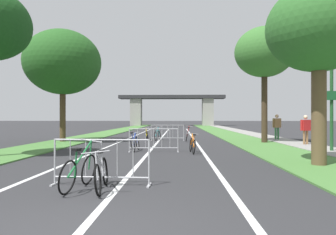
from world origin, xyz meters
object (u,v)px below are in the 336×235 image
Objects in this scene: bicycle_silver_3 at (101,173)px; pedestrian_waiting at (277,125)px; bicycle_orange_2 at (193,145)px; bicycle_yellow_5 at (147,135)px; tree_right_pine_far at (264,53)px; crowd_barrier_nearest at (101,162)px; bicycle_red_0 at (187,135)px; tree_left_pine_near at (63,62)px; lamppost_with_sign at (332,87)px; tree_right_oak_mid at (319,29)px; pedestrian_in_red_jacket at (306,127)px; bicycle_green_1 at (79,171)px; bicycle_teal_4 at (157,135)px; bicycle_blue_6 at (135,143)px; crowd_barrier_second at (154,140)px; crowd_barrier_third at (167,133)px.

pedestrian_waiting is (8.24, 14.51, 0.72)m from bicycle_silver_3.
bicycle_orange_2 is 8.21m from bicycle_yellow_5.
crowd_barrier_nearest is (-6.93, -11.86, -4.94)m from tree_right_pine_far.
bicycle_yellow_5 is (-7.37, 2.28, -5.10)m from tree_right_pine_far.
bicycle_red_0 is at bearing 172.32° from pedestrian_waiting.
tree_left_pine_near is 15.16m from lamppost_with_sign.
tree_left_pine_near is 1.22× the size of tree_right_oak_mid.
bicycle_silver_3 is at bearing -89.65° from bicycle_yellow_5.
pedestrian_in_red_jacket is (2.52, 7.23, -3.30)m from tree_right_oak_mid.
bicycle_yellow_5 is at bearing 20.94° from tree_left_pine_near.
bicycle_green_1 is 14.49m from bicycle_teal_4.
bicycle_red_0 reaches higher than bicycle_orange_2.
pedestrian_waiting is at bearing 41.35° from bicycle_blue_6.
tree_right_oak_mid reaches higher than bicycle_green_1.
bicycle_green_1 is 0.96× the size of bicycle_blue_6.
tree_right_pine_far is 5.06m from pedestrian_in_red_jacket.
crowd_barrier_second is 1.34× the size of pedestrian_in_red_jacket.
bicycle_orange_2 is 1.00× the size of bicycle_yellow_5.
crowd_barrier_nearest is at bearing -81.00° from bicycle_teal_4.
pedestrian_in_red_jacket is at bearing 49.47° from crowd_barrier_nearest.
lamppost_with_sign reaches higher than bicycle_teal_4.
tree_left_pine_near is at bearing 114.44° from crowd_barrier_nearest.
bicycle_yellow_5 is (-2.79, 7.72, 0.01)m from bicycle_orange_2.
bicycle_silver_3 is at bearing -133.95° from pedestrian_waiting.
pedestrian_in_red_jacket is (6.35, 3.76, 0.67)m from bicycle_orange_2.
tree_right_oak_mid is 6.51m from bicycle_orange_2.
bicycle_silver_3 is at bearing -138.47° from lamppost_with_sign.
bicycle_green_1 is 0.93× the size of pedestrian_waiting.
tree_right_oak_mid is at bearing -120.43° from lamppost_with_sign.
bicycle_orange_2 is at bearing -13.79° from crowd_barrier_second.
tree_right_pine_far reaches higher than bicycle_red_0.
bicycle_silver_3 is at bearing -93.55° from crowd_barrier_third.
tree_left_pine_near reaches higher than bicycle_orange_2.
tree_right_oak_mid reaches higher than bicycle_red_0.
tree_left_pine_near is at bearing 156.73° from pedestrian_in_red_jacket.
lamppost_with_sign is (14.07, -5.23, -2.11)m from tree_left_pine_near.
pedestrian_in_red_jacket reaches higher than bicycle_silver_3.
bicycle_green_1 is (-1.37, -14.11, -0.12)m from crowd_barrier_third.
crowd_barrier_second is 1.39× the size of bicycle_orange_2.
bicycle_orange_2 is (-4.58, -5.44, -5.11)m from tree_right_pine_far.
tree_right_pine_far is at bearing 85.16° from tree_right_oak_mid.
bicycle_orange_2 is 1.00× the size of bicycle_silver_3.
lamppost_with_sign is 2.15× the size of crowd_barrier_second.
pedestrian_waiting is at bearing 79.85° from pedestrian_in_red_jacket.
lamppost_with_sign is 2.97× the size of bicycle_silver_3.
crowd_barrier_third is at bearing 12.81° from tree_left_pine_near.
tree_left_pine_near is at bearing 139.08° from crowd_barrier_second.
bicycle_yellow_5 is 0.97× the size of pedestrian_in_red_jacket.
bicycle_yellow_5 is (5.10, 1.95, -4.65)m from tree_left_pine_near.
tree_left_pine_near is 9.32m from crowd_barrier_second.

